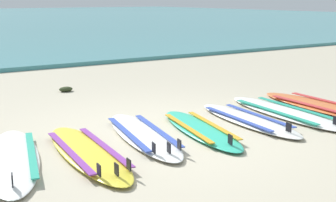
{
  "coord_description": "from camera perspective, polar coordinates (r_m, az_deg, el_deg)",
  "views": [
    {
      "loc": [
        -2.96,
        -4.59,
        1.66
      ],
      "look_at": [
        0.39,
        0.67,
        0.25
      ],
      "focal_mm": 49.23,
      "sensor_mm": 36.0,
      "label": 1
    }
  ],
  "objects": [
    {
      "name": "ground_plane",
      "position": [
        5.71,
        0.35,
        -4.17
      ],
      "size": [
        80.0,
        80.0,
        0.0
      ],
      "primitive_type": "plane",
      "color": "#B7AD93"
    },
    {
      "name": "surfboard_0",
      "position": [
        5.04,
        -18.71,
        -6.75
      ],
      "size": [
        1.03,
        2.21,
        0.18
      ],
      "color": "white",
      "rests_on": "ground"
    },
    {
      "name": "surfboard_1",
      "position": [
        5.04,
        -9.96,
        -6.25
      ],
      "size": [
        0.69,
        2.18,
        0.18
      ],
      "color": "yellow",
      "rests_on": "ground"
    },
    {
      "name": "surfboard_2",
      "position": [
        5.59,
        -3.13,
        -4.17
      ],
      "size": [
        0.89,
        2.18,
        0.18
      ],
      "color": "white",
      "rests_on": "ground"
    },
    {
      "name": "surfboard_3",
      "position": [
        5.83,
        4.02,
        -3.48
      ],
      "size": [
        0.86,
        2.03,
        0.18
      ],
      "color": "#2DB793",
      "rests_on": "ground"
    },
    {
      "name": "surfboard_4",
      "position": [
        6.35,
        9.83,
        -2.27
      ],
      "size": [
        0.65,
        2.06,
        0.18
      ],
      "color": "silver",
      "rests_on": "ground"
    },
    {
      "name": "surfboard_5",
      "position": [
        6.86,
        14.35,
        -1.36
      ],
      "size": [
        0.73,
        2.37,
        0.18
      ],
      "color": "white",
      "rests_on": "ground"
    },
    {
      "name": "surfboard_6",
      "position": [
        7.36,
        18.87,
        -0.71
      ],
      "size": [
        0.7,
        2.5,
        0.18
      ],
      "color": "orange",
      "rests_on": "ground"
    },
    {
      "name": "seaweed_clump_near_shoreline",
      "position": [
        8.49,
        -12.54,
        1.44
      ],
      "size": [
        0.24,
        0.2,
        0.09
      ],
      "primitive_type": "ellipsoid",
      "color": "#2D381E",
      "rests_on": "ground"
    }
  ]
}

